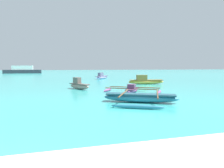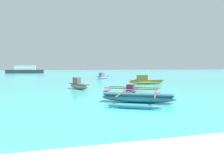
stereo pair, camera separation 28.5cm
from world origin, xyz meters
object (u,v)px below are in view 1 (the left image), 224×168
(moored_boat_1, at_px, (132,90))
(moored_boat_4, at_px, (145,81))
(moored_boat_2, at_px, (102,77))
(moored_boat_3, at_px, (79,85))
(distant_ferry, at_px, (23,70))
(moored_boat_0, at_px, (140,98))

(moored_boat_1, bearing_deg, moored_boat_4, 1.84)
(moored_boat_2, distance_m, moored_boat_3, 14.57)
(moored_boat_1, distance_m, distant_ferry, 52.19)
(moored_boat_1, distance_m, moored_boat_2, 16.99)
(moored_boat_0, xyz_separation_m, distant_ferry, (-14.29, 53.97, 0.68))
(moored_boat_3, bearing_deg, moored_boat_2, 129.65)
(moored_boat_0, height_order, moored_boat_1, moored_boat_1)
(distant_ferry, bearing_deg, moored_boat_3, -75.86)
(moored_boat_0, xyz_separation_m, moored_boat_1, (1.12, 4.11, -0.04))
(moored_boat_0, distance_m, moored_boat_3, 7.80)
(moored_boat_2, xyz_separation_m, distant_ferry, (-16.75, 32.91, 0.58))
(moored_boat_2, relative_size, moored_boat_4, 0.79)
(moored_boat_0, xyz_separation_m, moored_boat_3, (-2.55, 7.37, 0.11))
(moored_boat_2, bearing_deg, moored_boat_0, -146.65)
(distant_ferry, bearing_deg, moored_boat_2, -63.03)
(moored_boat_1, bearing_deg, distant_ferry, 50.99)
(moored_boat_3, relative_size, distant_ferry, 0.23)
(moored_boat_1, relative_size, moored_boat_4, 1.08)
(moored_boat_3, height_order, distant_ferry, distant_ferry)
(distant_ferry, bearing_deg, moored_boat_0, -75.17)
(moored_boat_4, relative_size, distant_ferry, 0.39)
(distant_ferry, bearing_deg, moored_boat_4, -65.96)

